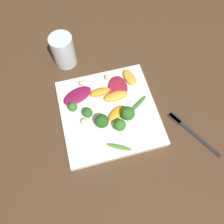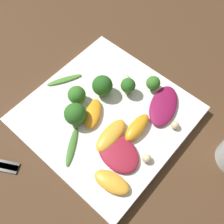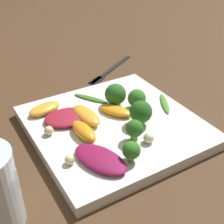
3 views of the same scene
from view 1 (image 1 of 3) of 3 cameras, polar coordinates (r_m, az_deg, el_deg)
ground_plane at (r=0.71m, az=-0.79°, el=-0.52°), size 2.40×2.40×0.00m
plate at (r=0.70m, az=-0.80°, el=-0.16°), size 0.30×0.30×0.02m
drinking_glass at (r=0.79m, az=-12.58°, el=15.35°), size 0.08×0.08×0.12m
fork at (r=0.72m, az=19.35°, el=-4.30°), size 0.18×0.11×0.01m
radicchio_leaf_0 at (r=0.72m, az=1.53°, el=6.48°), size 0.10×0.08×0.01m
radicchio_leaf_1 at (r=0.71m, az=-9.05°, el=4.27°), size 0.08×0.11×0.01m
orange_segment_0 at (r=0.68m, az=1.27°, el=-0.30°), size 0.06×0.07×0.02m
orange_segment_1 at (r=0.71m, az=-3.09°, el=5.21°), size 0.03×0.07×0.02m
orange_segment_2 at (r=0.70m, az=1.00°, el=4.17°), size 0.04×0.08×0.02m
orange_segment_3 at (r=0.74m, az=4.63°, el=9.03°), size 0.07×0.05×0.02m
broccoli_floret_0 at (r=0.68m, az=-10.26°, el=1.29°), size 0.03×0.03×0.04m
broccoli_floret_1 at (r=0.64m, az=2.06°, el=-3.45°), size 0.04×0.04×0.04m
broccoli_floret_2 at (r=0.65m, az=-2.66°, el=-2.38°), size 0.04×0.04×0.05m
broccoli_floret_3 at (r=0.66m, az=-6.41°, el=-0.12°), size 0.03×0.03×0.04m
broccoli_floret_4 at (r=0.66m, az=4.13°, el=-0.40°), size 0.04×0.04×0.05m
arugula_sprig_0 at (r=0.70m, az=6.79°, el=2.11°), size 0.05×0.07×0.00m
arugula_sprig_1 at (r=0.64m, az=2.26°, el=-9.03°), size 0.05×0.07×0.01m
macadamia_nut_0 at (r=0.67m, az=-7.38°, el=-2.49°), size 0.02×0.02×0.02m
macadamia_nut_1 at (r=0.73m, az=-8.05°, el=7.49°), size 0.02×0.02×0.02m
macadamia_nut_2 at (r=0.74m, az=-1.30°, el=9.06°), size 0.02×0.02×0.02m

